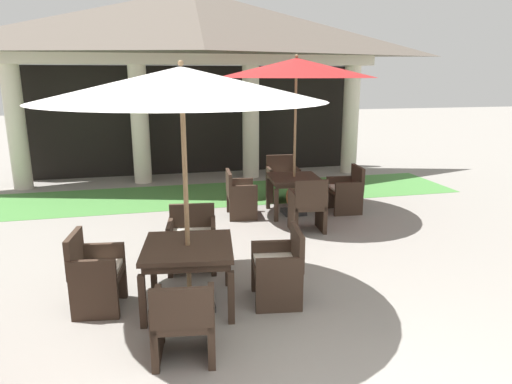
% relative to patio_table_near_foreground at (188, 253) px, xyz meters
% --- Properties ---
extents(background_pavilion, '(9.17, 2.68, 4.37)m').
position_rel_patio_table_near_foreground_xyz_m(background_pavilion, '(0.81, 6.46, 2.72)').
color(background_pavilion, beige).
rests_on(background_pavilion, ground).
extents(lawn_strip, '(10.97, 2.09, 0.01)m').
position_rel_patio_table_near_foreground_xyz_m(lawn_strip, '(0.81, 4.82, -0.61)').
color(lawn_strip, '#47843D').
rests_on(lawn_strip, ground).
extents(patio_table_near_foreground, '(1.09, 1.09, 0.71)m').
position_rel_patio_table_near_foreground_xyz_m(patio_table_near_foreground, '(0.00, 0.00, 0.00)').
color(patio_table_near_foreground, '#38281E').
rests_on(patio_table_near_foreground, ground).
extents(patio_umbrella_near_foreground, '(2.94, 2.94, 2.65)m').
position_rel_patio_table_near_foreground_xyz_m(patio_umbrella_near_foreground, '(0.00, 0.00, 1.79)').
color(patio_umbrella_near_foreground, '#2D2D2D').
rests_on(patio_umbrella_near_foreground, ground).
extents(patio_chair_near_foreground_south, '(0.62, 0.61, 0.79)m').
position_rel_patio_table_near_foreground_xyz_m(patio_chair_near_foreground_south, '(-0.14, -1.00, -0.24)').
color(patio_chair_near_foreground_south, '#38281E').
rests_on(patio_chair_near_foreground_south, ground).
extents(patio_chair_near_foreground_west, '(0.57, 0.61, 0.88)m').
position_rel_patio_table_near_foreground_xyz_m(patio_chair_near_foreground_west, '(-1.00, 0.14, -0.20)').
color(patio_chair_near_foreground_west, '#38281E').
rests_on(patio_chair_near_foreground_west, ground).
extents(patio_chair_near_foreground_east, '(0.60, 0.66, 0.85)m').
position_rel_patio_table_near_foreground_xyz_m(patio_chair_near_foreground_east, '(1.00, -0.14, -0.21)').
color(patio_chair_near_foreground_east, '#38281E').
rests_on(patio_chair_near_foreground_east, ground).
extents(patio_chair_near_foreground_north, '(0.69, 0.61, 0.83)m').
position_rel_patio_table_near_foreground_xyz_m(patio_chair_near_foreground_north, '(0.14, 1.00, -0.20)').
color(patio_chair_near_foreground_north, '#38281E').
rests_on(patio_chair_near_foreground_north, ground).
extents(patio_table_mid_right, '(0.95, 0.95, 0.71)m').
position_rel_patio_table_near_foreground_xyz_m(patio_table_mid_right, '(2.21, 3.07, -0.01)').
color(patio_table_mid_right, '#38281E').
rests_on(patio_table_mid_right, ground).
extents(patio_umbrella_mid_right, '(2.77, 2.77, 2.85)m').
position_rel_patio_table_near_foreground_xyz_m(patio_umbrella_mid_right, '(2.21, 3.07, 2.00)').
color(patio_umbrella_mid_right, '#2D2D2D').
rests_on(patio_umbrella_mid_right, ground).
extents(patio_chair_mid_right_west, '(0.55, 0.67, 0.84)m').
position_rel_patio_table_near_foreground_xyz_m(patio_chair_mid_right_west, '(1.20, 3.15, -0.22)').
color(patio_chair_mid_right_west, '#38281E').
rests_on(patio_chair_mid_right_west, ground).
extents(patio_chair_mid_right_east, '(0.59, 0.63, 0.87)m').
position_rel_patio_table_near_foreground_xyz_m(patio_chair_mid_right_east, '(3.21, 2.99, -0.22)').
color(patio_chair_mid_right_east, '#38281E').
rests_on(patio_chair_mid_right_east, ground).
extents(patio_chair_mid_right_south, '(0.59, 0.55, 0.91)m').
position_rel_patio_table_near_foreground_xyz_m(patio_chair_mid_right_south, '(2.13, 2.07, -0.19)').
color(patio_chair_mid_right_south, '#38281E').
rests_on(patio_chair_mid_right_south, ground).
extents(patio_chair_mid_right_north, '(0.67, 0.60, 0.90)m').
position_rel_patio_table_near_foreground_xyz_m(patio_chair_mid_right_north, '(2.29, 4.08, -0.19)').
color(patio_chair_mid_right_north, '#38281E').
rests_on(patio_chair_mid_right_north, ground).
extents(terracotta_urn, '(0.24, 0.24, 0.48)m').
position_rel_patio_table_near_foreground_xyz_m(terracotta_urn, '(2.32, 3.53, -0.41)').
color(terracotta_urn, '#9E5633').
rests_on(terracotta_urn, ground).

